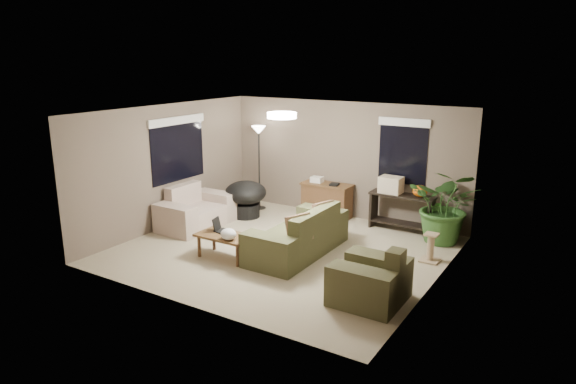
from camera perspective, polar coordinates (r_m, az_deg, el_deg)
The scene contains 20 objects.
room_shell at distance 9.00m, azimuth -0.67°, elevation 0.95°, with size 5.50×5.50×5.50m.
main_sofa at distance 9.14m, azimuth 1.31°, elevation -5.10°, with size 0.95×2.20×0.85m.
throw_pillows at distance 8.90m, azimuth 2.74°, elevation -3.24°, with size 0.38×1.40×0.47m.
loveseat at distance 10.75m, azimuth -10.28°, elevation -2.23°, with size 0.90×1.60×0.85m.
armchair at distance 7.51m, azimuth 9.18°, elevation -9.82°, with size 0.95×1.00×0.85m.
coffee_table at distance 8.99m, azimuth -7.02°, elevation -5.12°, with size 1.00×0.55×0.42m.
laptop at distance 9.12m, azimuth -7.48°, elevation -4.02°, with size 0.41×0.31×0.24m.
plastic_bag at distance 8.71m, azimuth -6.64°, elevation -4.67°, with size 0.27×0.25×0.19m, color white.
desk at distance 11.20m, azimuth 4.33°, elevation -0.91°, with size 1.10×0.50×0.75m.
desk_papers at distance 11.15m, azimuth 3.63°, elevation 1.28°, with size 0.69×0.28×0.12m.
console_table at distance 10.54m, azimuth 12.51°, elevation -1.90°, with size 1.30×0.40×0.75m.
pumpkin at distance 10.32m, azimuth 14.47°, elevation 0.11°, with size 0.29×0.29×0.24m, color orange.
cardboard_box at distance 10.50m, azimuth 11.37°, elevation 0.79°, with size 0.44×0.33×0.33m, color beige.
papasan_chair at distance 11.19m, azimuth -4.72°, elevation -0.47°, with size 1.13×1.13×0.80m.
floor_lamp at distance 11.57m, azimuth -3.27°, elevation 5.80°, with size 0.32×0.32×1.91m.
ceiling_fixture at distance 8.79m, azimuth -0.70°, elevation 8.51°, with size 0.50×0.50×0.10m, color white.
houseplant at distance 10.02m, azimuth 17.16°, elevation -2.35°, with size 1.30×1.44×1.12m, color #2D5923.
cat_scratching_post at distance 9.15m, azimuth 15.55°, elevation -6.16°, with size 0.32×0.32×0.50m.
window_left at distance 10.79m, azimuth -12.17°, elevation 5.85°, with size 0.05×1.56×1.33m.
window_back at distance 10.54m, azimuth 12.70°, elevation 5.62°, with size 1.06×0.05×1.33m.
Camera 1 is at (4.70, -7.37, 3.41)m, focal length 32.00 mm.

